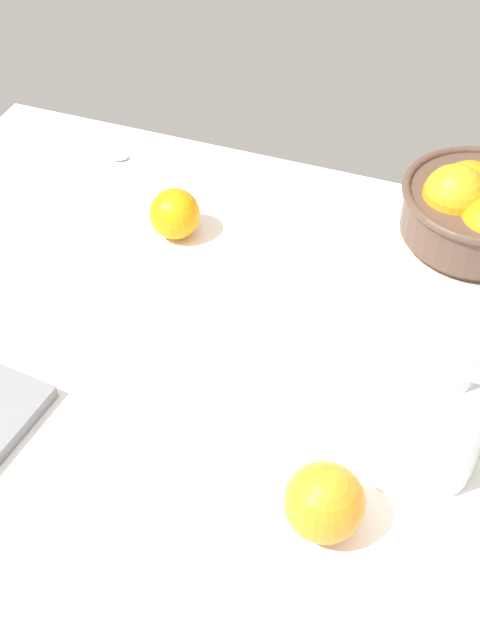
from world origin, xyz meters
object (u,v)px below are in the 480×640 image
object	(u,v)px
loose_orange_1	(175,214)
juice_pitcher	(425,412)
loose_orange_0	(324,502)
spoon	(100,154)

from	to	relation	value
loose_orange_1	juice_pitcher	bearing A→B (deg)	-32.94
loose_orange_1	loose_orange_0	bearing A→B (deg)	-49.21
juice_pitcher	loose_orange_1	size ratio (longest dim) A/B	2.81
juice_pitcher	loose_orange_0	xyz separation A→B (cm)	(-6.98, -11.73, -3.12)
juice_pitcher	spoon	size ratio (longest dim) A/B	1.43
juice_pitcher	spoon	bearing A→B (deg)	146.22
loose_orange_1	spoon	distance (cm)	22.93
loose_orange_0	loose_orange_1	size ratio (longest dim) A/B	1.14
spoon	loose_orange_0	bearing A→B (deg)	-44.85
loose_orange_0	spoon	world-z (taller)	loose_orange_0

